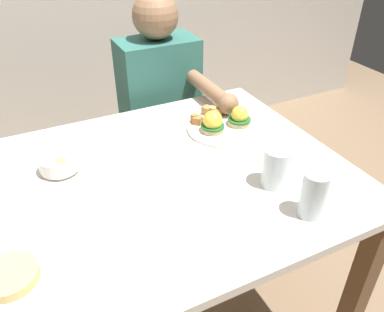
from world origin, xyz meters
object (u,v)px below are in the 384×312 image
eggs_benedict_plate (223,124)px  diner_person (163,106)px  fruit_bowl (59,163)px  water_glass_near (276,170)px  dining_table (153,205)px  side_plate (11,279)px  fork (83,142)px  water_glass_far (313,197)px

eggs_benedict_plate → diner_person: size_ratio=0.24×
fruit_bowl → water_glass_near: size_ratio=0.99×
dining_table → side_plate: bearing=-151.4°
dining_table → diner_person: 0.67m
fruit_bowl → dining_table: bearing=-34.1°
diner_person → side_plate: bearing=-130.2°
fork → water_glass_far: water_glass_far is taller
eggs_benedict_plate → side_plate: size_ratio=1.35×
fruit_bowl → fork: (0.10, 0.14, -0.03)m
diner_person → dining_table: bearing=-115.6°
water_glass_near → fruit_bowl: bearing=147.8°
eggs_benedict_plate → fruit_bowl: size_ratio=2.25×
water_glass_near → side_plate: (-0.72, -0.04, -0.04)m
fruit_bowl → water_glass_near: bearing=-32.2°
water_glass_far → diner_person: (-0.03, 0.93, -0.15)m
water_glass_near → diner_person: (-0.03, 0.79, -0.14)m
side_plate → water_glass_near: bearing=2.9°
fork → side_plate: side_plate is taller
fork → side_plate: size_ratio=0.62×
fork → water_glass_near: size_ratio=1.02×
dining_table → fork: bearing=114.4°
water_glass_far → side_plate: bearing=171.3°
water_glass_near → side_plate: 0.72m
fork → fruit_bowl: bearing=-126.0°
fruit_bowl → side_plate: 0.42m
water_glass_near → water_glass_far: (0.01, -0.15, 0.01)m
fruit_bowl → side_plate: (-0.18, -0.38, -0.02)m
water_glass_near → water_glass_far: 0.15m
dining_table → side_plate: 0.48m
water_glass_far → diner_person: 0.95m
water_glass_near → water_glass_far: size_ratio=0.92×
water_glass_far → side_plate: water_glass_far is taller
fruit_bowl → water_glass_near: 0.65m
eggs_benedict_plate → water_glass_far: (-0.02, -0.49, 0.03)m
fruit_bowl → fork: fruit_bowl is taller
fruit_bowl → side_plate: size_ratio=0.60×
eggs_benedict_plate → water_glass_far: 0.49m
fruit_bowl → side_plate: fruit_bowl is taller
side_plate → diner_person: bearing=49.8°
side_plate → diner_person: diner_person is taller
dining_table → water_glass_near: bearing=-30.7°
fork → side_plate: (-0.27, -0.52, 0.01)m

